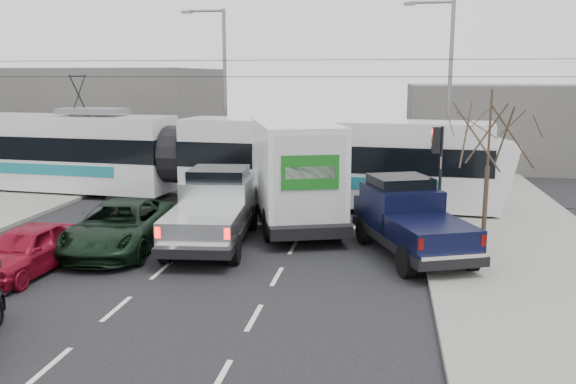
# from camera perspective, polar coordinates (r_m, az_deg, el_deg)

# --- Properties ---
(ground) EXTENTS (120.00, 120.00, 0.00)m
(ground) POSITION_cam_1_polar(r_m,az_deg,el_deg) (17.61, -6.54, -7.58)
(ground) COLOR black
(ground) RESTS_ON ground
(sidewalk_right) EXTENTS (6.00, 60.00, 0.15)m
(sidewalk_right) POSITION_cam_1_polar(r_m,az_deg,el_deg) (17.53, 23.43, -8.26)
(sidewalk_right) COLOR gray
(sidewalk_right) RESTS_ON ground
(rails) EXTENTS (60.00, 1.60, 0.03)m
(rails) POSITION_cam_1_polar(r_m,az_deg,el_deg) (27.05, -0.82, -0.98)
(rails) COLOR #33302D
(rails) RESTS_ON ground
(building_left) EXTENTS (14.00, 10.00, 6.00)m
(building_left) POSITION_cam_1_polar(r_m,az_deg,el_deg) (42.45, -16.95, 6.91)
(building_left) COLOR #615D58
(building_left) RESTS_ON ground
(building_right) EXTENTS (12.00, 10.00, 5.00)m
(building_right) POSITION_cam_1_polar(r_m,az_deg,el_deg) (40.86, 19.70, 5.91)
(building_right) COLOR #615D58
(building_right) RESTS_ON ground
(bare_tree) EXTENTS (2.40, 2.40, 5.00)m
(bare_tree) POSITION_cam_1_polar(r_m,az_deg,el_deg) (18.89, 18.32, 4.97)
(bare_tree) COLOR #47382B
(bare_tree) RESTS_ON ground
(traffic_signal) EXTENTS (0.44, 0.44, 3.60)m
(traffic_signal) POSITION_cam_1_polar(r_m,az_deg,el_deg) (22.81, 13.82, 3.46)
(traffic_signal) COLOR black
(traffic_signal) RESTS_ON ground
(street_lamp_near) EXTENTS (2.38, 0.25, 9.00)m
(street_lamp_near) POSITION_cam_1_polar(r_m,az_deg,el_deg) (30.19, 14.54, 9.66)
(street_lamp_near) COLOR slate
(street_lamp_near) RESTS_ON ground
(street_lamp_far) EXTENTS (2.38, 0.25, 9.00)m
(street_lamp_far) POSITION_cam_1_polar(r_m,az_deg,el_deg) (33.26, -6.24, 10.01)
(street_lamp_far) COLOR slate
(street_lamp_far) RESTS_ON ground
(catenary) EXTENTS (60.00, 0.20, 7.00)m
(catenary) POSITION_cam_1_polar(r_m,az_deg,el_deg) (26.53, -0.84, 7.23)
(catenary) COLOR black
(catenary) RESTS_ON ground
(tram) EXTENTS (27.25, 5.30, 5.53)m
(tram) POSITION_cam_1_polar(r_m,az_deg,el_deg) (28.06, -10.33, 3.32)
(tram) COLOR silver
(tram) RESTS_ON ground
(silver_pickup) EXTENTS (2.84, 6.77, 2.39)m
(silver_pickup) POSITION_cam_1_polar(r_m,az_deg,el_deg) (20.66, -6.85, -1.41)
(silver_pickup) COLOR black
(silver_pickup) RESTS_ON ground
(box_truck) EXTENTS (4.94, 8.24, 3.90)m
(box_truck) POSITION_cam_1_polar(r_m,az_deg,el_deg) (22.68, 0.51, 1.65)
(box_truck) COLOR black
(box_truck) RESTS_ON ground
(navy_pickup) EXTENTS (3.95, 5.97, 2.37)m
(navy_pickup) POSITION_cam_1_polar(r_m,az_deg,el_deg) (19.45, 11.19, -2.37)
(navy_pickup) COLOR black
(navy_pickup) RESTS_ON ground
(green_car) EXTENTS (2.98, 5.75, 1.55)m
(green_car) POSITION_cam_1_polar(r_m,az_deg,el_deg) (20.34, -15.46, -3.12)
(green_car) COLOR black
(green_car) RESTS_ON ground
(red_car) EXTENTS (1.86, 4.18, 1.40)m
(red_car) POSITION_cam_1_polar(r_m,az_deg,el_deg) (18.83, -23.30, -4.98)
(red_car) COLOR maroon
(red_car) RESTS_ON ground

